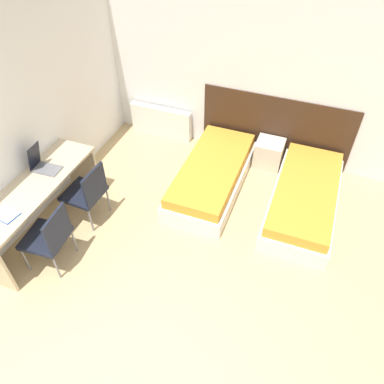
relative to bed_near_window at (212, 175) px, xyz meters
The scene contains 13 objects.
ground_plane 3.01m from the bed_near_window, 90.17° to the right, with size 20.00×20.00×0.00m, color tan.
wall_back 1.55m from the bed_near_window, 90.48° to the left, with size 5.01×0.05×2.70m.
wall_left 2.55m from the bed_near_window, 153.94° to the right, with size 0.05×5.01×2.70m.
headboard_panel 1.25m from the bed_near_window, 56.14° to the left, with size 2.30×0.03×1.06m.
bed_near_window is the anchor object (origin of this frame).
bed_near_door 1.34m from the bed_near_window, ahead, with size 0.86×1.93×0.39m.
nightstand 1.02m from the bed_near_window, 49.13° to the left, with size 0.42×0.38×0.43m.
radiator 1.53m from the bed_near_window, 143.26° to the left, with size 1.06×0.12×0.53m.
desk 2.39m from the bed_near_window, 137.36° to the right, with size 0.56×1.85×0.78m.
chair_near_laptop 1.79m from the bed_near_window, 137.09° to the right, with size 0.49×0.49×0.87m.
chair_near_notebook 2.39m from the bed_near_window, 123.06° to the right, with size 0.51×0.51×0.87m.
laptop 2.31m from the bed_near_window, 144.29° to the right, with size 0.35×0.23×0.35m.
open_notebook 2.75m from the bed_near_window, 129.03° to the right, with size 0.29×0.23×0.02m.
Camera 1 is at (1.21, -0.96, 3.78)m, focal length 35.00 mm.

